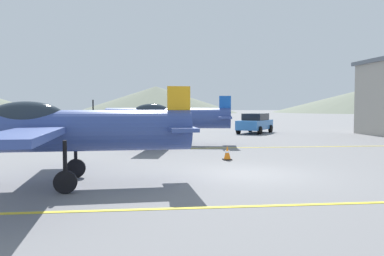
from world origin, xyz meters
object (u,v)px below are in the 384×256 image
airplane_near (51,129)px  car_sedan (255,123)px  airplane_mid (162,117)px  traffic_cone_front (227,153)px

airplane_near → car_sedan: (11.66, 20.90, -0.74)m
airplane_near → car_sedan: airplane_near is taller
car_sedan → airplane_mid: bearing=-131.4°
airplane_mid → airplane_near: bearing=-107.1°
traffic_cone_front → airplane_mid: bearing=108.6°
airplane_near → traffic_cone_front: bearing=38.3°
airplane_near → traffic_cone_front: 7.76m
car_sedan → traffic_cone_front: car_sedan is taller
traffic_cone_front → airplane_near: bearing=-141.7°
car_sedan → airplane_near: bearing=-119.2°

